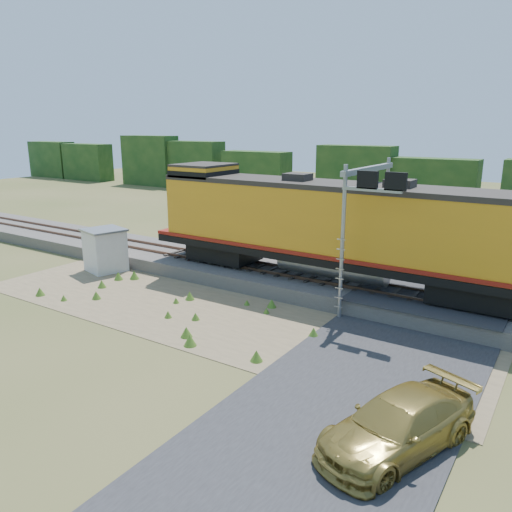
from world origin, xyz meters
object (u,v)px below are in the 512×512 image
Objects in this scene: shed at (105,250)px; signal_gantry at (370,200)px; locomotive at (328,226)px; car at (398,425)px.

signal_gantry reaches higher than shed.
locomotive is 3.05× the size of signal_gantry.
locomotive is 13.92m from shed.
signal_gantry is (15.67, 2.79, 3.99)m from shed.
car is at bearing -55.95° from locomotive.
car is at bearing -64.07° from signal_gantry.
shed is (-13.28, -3.46, -2.38)m from locomotive.
shed is 22.00m from car.
locomotive is at bearing 29.83° from shed.
locomotive is 4.14× the size of car.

